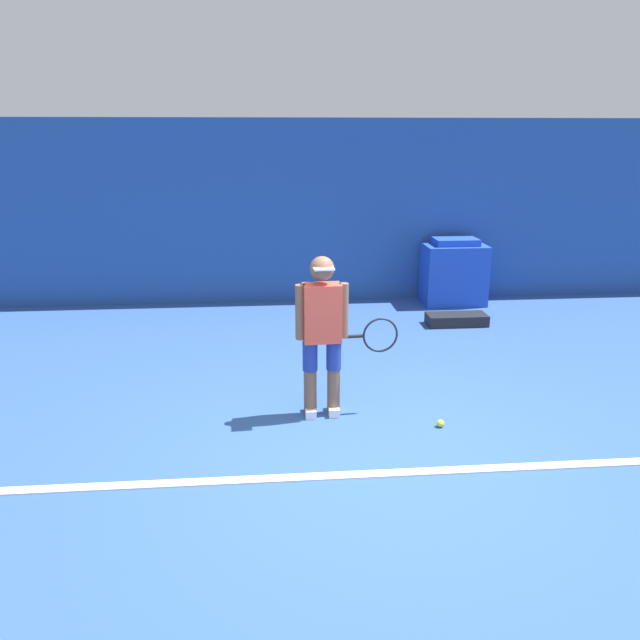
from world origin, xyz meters
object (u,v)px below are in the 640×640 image
tennis_ball (440,423)px  equipment_bag (457,319)px  tennis_player (324,330)px  covered_chair (454,273)px

tennis_ball → equipment_bag: bearing=70.6°
tennis_ball → equipment_bag: 3.23m
tennis_player → equipment_bag: bearing=48.4°
tennis_ball → covered_chair: size_ratio=0.07×
covered_chair → equipment_bag: (-0.27, -1.12, -0.41)m
tennis_ball → covered_chair: bearing=72.1°
covered_chair → tennis_ball: bearing=-107.9°
tennis_ball → equipment_bag: (1.07, 3.05, 0.04)m
tennis_player → covered_chair: tennis_player is taller
covered_chair → equipment_bag: 1.23m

